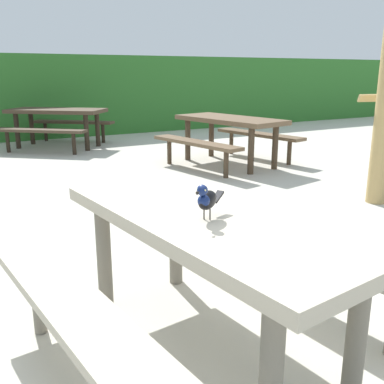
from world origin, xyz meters
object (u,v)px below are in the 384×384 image
object	(u,v)px
picnic_table_mid_left	(57,119)
picnic_table_far_centre	(230,129)
bird_grackle	(207,199)
picnic_table_foreground	(209,248)

from	to	relation	value
picnic_table_mid_left	picnic_table_far_centre	distance (m)	3.58
bird_grackle	picnic_table_mid_left	bearing A→B (deg)	82.82
picnic_table_foreground	picnic_table_far_centre	world-z (taller)	same
picnic_table_mid_left	picnic_table_far_centre	size ratio (longest dim) A/B	1.19
picnic_table_foreground	bird_grackle	bearing A→B (deg)	-130.32
bird_grackle	picnic_table_far_centre	xyz separation A→B (m)	(2.86, 4.04, -0.29)
picnic_table_foreground	picnic_table_far_centre	xyz separation A→B (m)	(2.79, 3.96, 0.00)
picnic_table_foreground	bird_grackle	world-z (taller)	bird_grackle
picnic_table_foreground	picnic_table_far_centre	bearing A→B (deg)	54.82
picnic_table_mid_left	picnic_table_far_centre	world-z (taller)	same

